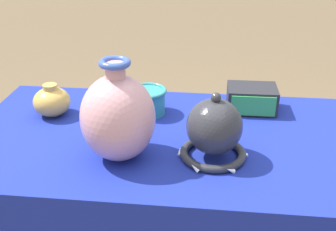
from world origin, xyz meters
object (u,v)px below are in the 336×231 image
cup_wide_teal (148,100)px  jar_round_ochre (52,101)px  vase_tall_bulbous (118,117)px  bowl_shallow_porcelain (109,96)px  vase_dome_bell (214,131)px  mosaic_tile_box (252,99)px

cup_wide_teal → jar_round_ochre: bearing=-171.2°
vase_tall_bulbous → bowl_shallow_porcelain: (-0.11, 0.35, -0.10)m
cup_wide_teal → bowl_shallow_porcelain: bearing=154.4°
bowl_shallow_porcelain → jar_round_ochre: bearing=-143.4°
vase_tall_bulbous → cup_wide_teal: (0.03, 0.28, -0.08)m
vase_dome_bell → jar_round_ochre: (-0.52, 0.20, -0.03)m
vase_dome_bell → mosaic_tile_box: vase_dome_bell is taller
vase_tall_bulbous → jar_round_ochre: size_ratio=2.33×
vase_tall_bulbous → cup_wide_teal: bearing=82.9°
bowl_shallow_porcelain → cup_wide_teal: bearing=-25.6°
jar_round_ochre → cup_wide_teal: 0.31m
vase_dome_bell → bowl_shallow_porcelain: vase_dome_bell is taller
cup_wide_teal → vase_tall_bulbous: bearing=-97.1°
mosaic_tile_box → jar_round_ochre: jar_round_ochre is taller
vase_tall_bulbous → vase_dome_bell: 0.26m
vase_dome_bell → bowl_shallow_porcelain: (-0.36, 0.32, -0.06)m
mosaic_tile_box → jar_round_ochre: size_ratio=1.37×
bowl_shallow_porcelain → cup_wide_teal: 0.17m
vase_tall_bulbous → jar_round_ochre: vase_tall_bulbous is taller
mosaic_tile_box → jar_round_ochre: (-0.65, -0.11, 0.01)m
vase_dome_bell → bowl_shallow_porcelain: bearing=138.5°
mosaic_tile_box → vase_dome_bell: bearing=-112.3°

